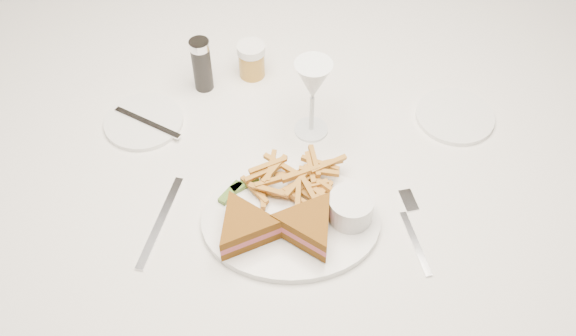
% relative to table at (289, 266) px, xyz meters
% --- Properties ---
extents(table, '(1.68, 1.18, 0.75)m').
position_rel_table_xyz_m(table, '(0.00, 0.00, 0.00)').
color(table, silver).
rests_on(table, ground).
extents(chair_far, '(0.77, 0.75, 0.66)m').
position_rel_table_xyz_m(chair_far, '(0.07, 0.91, -0.04)').
color(chair_far, '#4D352F').
rests_on(chair_far, ground).
extents(table_setting, '(0.80, 0.61, 0.18)m').
position_rel_table_xyz_m(table_setting, '(0.00, -0.05, 0.41)').
color(table_setting, white).
rests_on(table_setting, table).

